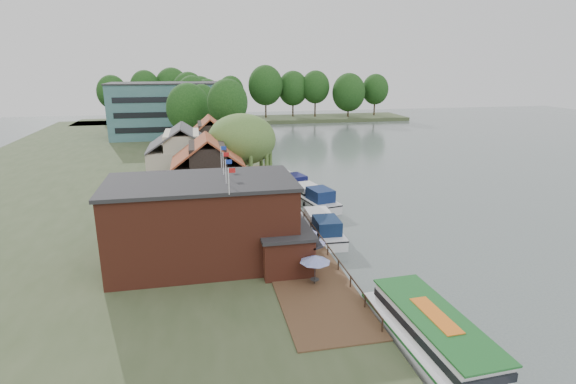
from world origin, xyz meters
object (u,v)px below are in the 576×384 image
umbrella_4 (287,217)px  cruiser_2 (289,180)px  pub (227,220)px  cottage_b (183,157)px  tour_boat (440,344)px  swan (367,307)px  umbrella_6 (284,201)px  umbrella_1 (312,250)px  umbrella_2 (305,240)px  cruiser_1 (313,195)px  willow (242,155)px  umbrella_3 (292,226)px  umbrella_0 (315,270)px  cottage_c (210,144)px  cruiser_0 (322,224)px  cottage_a (208,173)px  umbrella_5 (283,206)px  hotel_block (168,110)px

umbrella_4 → cruiser_2: 18.87m
pub → cottage_b: 25.33m
tour_boat → swan: (-1.74, 6.92, -1.33)m
umbrella_6 → tour_boat: bearing=-81.7°
umbrella_1 → umbrella_4: 8.83m
umbrella_1 → umbrella_2: (-0.06, 2.44, 0.00)m
umbrella_4 → swan: umbrella_4 is taller
cottage_b → umbrella_2: cottage_b is taller
cruiser_1 → tour_boat: tour_boat is taller
willow → umbrella_2: size_ratio=4.39×
umbrella_3 → umbrella_0: bearing=-91.7°
cottage_c → cruiser_0: size_ratio=0.81×
cruiser_2 → pub: bearing=-128.1°
umbrella_4 → cruiser_1: 11.68m
cottage_a → cruiser_0: cottage_a is taller
cottage_c → umbrella_4: bearing=-76.7°
cruiser_2 → cottage_b: bearing=164.3°
pub → cruiser_1: pub is taller
umbrella_4 → umbrella_5: size_ratio=1.03×
umbrella_6 → tour_boat: (3.98, -27.31, -0.74)m
cottage_b → swan: (13.50, -33.59, -5.03)m
pub → umbrella_5: 12.31m
cottage_a → willow: (4.50, 5.00, 0.96)m
cottage_b → hotel_block: bearing=95.0°
umbrella_6 → swan: bearing=-83.7°
umbrella_5 → umbrella_4: bearing=-94.4°
cruiser_0 → cottage_a: bearing=144.1°
umbrella_3 → tour_boat: (4.77, -19.27, -0.74)m
cottage_c → willow: (3.50, -14.00, 0.96)m
cottage_c → umbrella_5: cottage_c is taller
umbrella_0 → umbrella_5: (0.60, 15.95, 0.00)m
swan → umbrella_4: bearing=101.3°
cruiser_1 → willow: bearing=146.6°
willow → pub: bearing=-99.9°
cottage_b → swan: 36.55m
cottage_c → tour_boat: cottage_c is taller
cottage_a → umbrella_6: 9.34m
hotel_block → cruiser_2: (18.58, -46.17, -5.89)m
pub → umbrella_2: bearing=0.4°
umbrella_1 → umbrella_5: same height
cruiser_0 → swan: (-0.72, -14.86, -1.07)m
umbrella_2 → tour_boat: 16.18m
cottage_a → umbrella_4: bearing=-48.8°
umbrella_3 → umbrella_5: same height
hotel_block → swan: hotel_block is taller
cottage_b → umbrella_2: (10.86, -24.95, -2.96)m
umbrella_5 → cruiser_2: 15.35m
willow → cruiser_1: 10.30m
cruiser_2 → umbrella_5: bearing=-119.4°
cruiser_1 → hotel_block: bearing=98.0°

